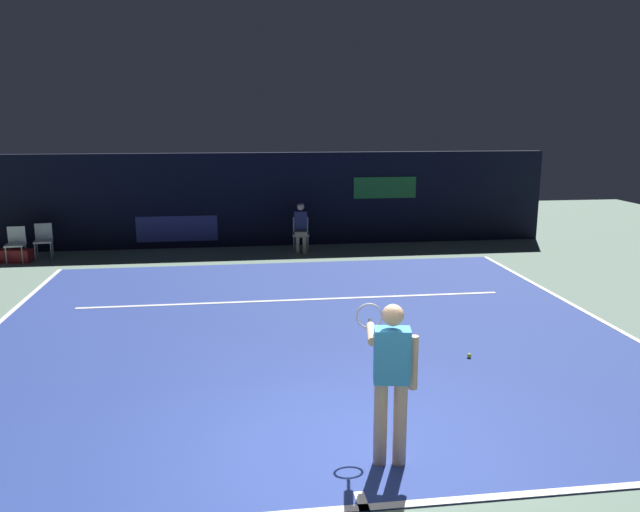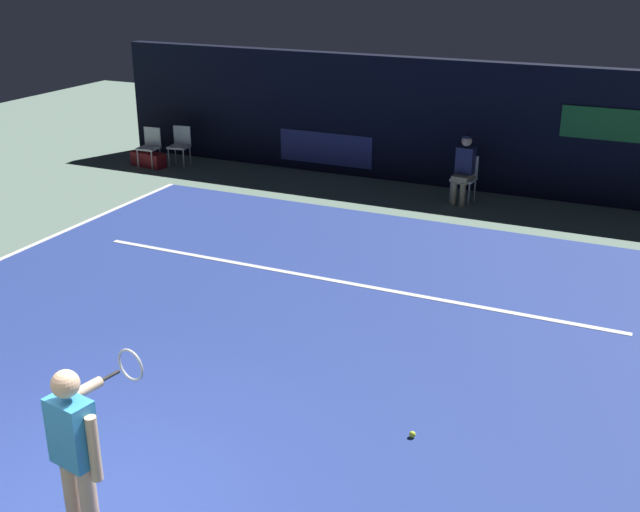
# 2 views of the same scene
# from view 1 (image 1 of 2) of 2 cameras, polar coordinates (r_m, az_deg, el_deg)

# --- Properties ---
(ground_plane) EXTENTS (31.46, 31.46, 0.00)m
(ground_plane) POSITION_cam_1_polar(r_m,az_deg,el_deg) (10.69, -1.44, -6.78)
(ground_plane) COLOR slate
(court_surface) EXTENTS (10.65, 10.14, 0.01)m
(court_surface) POSITION_cam_1_polar(r_m,az_deg,el_deg) (10.69, -1.44, -6.75)
(court_surface) COLOR navy
(court_surface) RESTS_ON ground
(line_baseline) EXTENTS (10.65, 0.10, 0.01)m
(line_baseline) POSITION_cam_1_polar(r_m,az_deg,el_deg) (6.21, 4.01, -21.88)
(line_baseline) COLOR white
(line_baseline) RESTS_ON court_surface
(line_sideline_left) EXTENTS (0.10, 10.14, 0.01)m
(line_sideline_left) POSITION_cam_1_polar(r_m,az_deg,el_deg) (12.38, 23.72, -5.08)
(line_sideline_left) COLOR white
(line_sideline_left) RESTS_ON court_surface
(line_service) EXTENTS (8.31, 0.10, 0.01)m
(line_service) POSITION_cam_1_polar(r_m,az_deg,el_deg) (12.37, -2.34, -4.03)
(line_service) COLOR white
(line_service) RESTS_ON court_surface
(line_centre_mark) EXTENTS (0.10, 0.30, 0.01)m
(line_centre_mark) POSITION_cam_1_polar(r_m,az_deg,el_deg) (6.29, 3.81, -21.38)
(line_centre_mark) COLOR white
(line_centre_mark) RESTS_ON court_surface
(back_wall) EXTENTS (15.57, 0.33, 2.60)m
(back_wall) POSITION_cam_1_polar(r_m,az_deg,el_deg) (17.68, -4.12, 5.17)
(back_wall) COLOR black
(back_wall) RESTS_ON ground
(tennis_player) EXTENTS (0.51, 1.00, 1.73)m
(tennis_player) POSITION_cam_1_polar(r_m,az_deg,el_deg) (6.46, 6.48, -10.64)
(tennis_player) COLOR #DBAD89
(tennis_player) RESTS_ON ground
(line_judge_on_chair) EXTENTS (0.47, 0.55, 1.32)m
(line_judge_on_chair) POSITION_cam_1_polar(r_m,az_deg,el_deg) (16.82, -1.77, 2.72)
(line_judge_on_chair) COLOR white
(line_judge_on_chair) RESTS_ON ground
(courtside_chair_near) EXTENTS (0.46, 0.44, 0.88)m
(courtside_chair_near) POSITION_cam_1_polar(r_m,az_deg,el_deg) (17.34, -25.97, 1.14)
(courtside_chair_near) COLOR white
(courtside_chair_near) RESTS_ON ground
(courtside_chair_far) EXTENTS (0.49, 0.47, 0.88)m
(courtside_chair_far) POSITION_cam_1_polar(r_m,az_deg,el_deg) (17.56, -23.89, 1.46)
(courtside_chair_far) COLOR white
(courtside_chair_far) RESTS_ON ground
(tennis_ball) EXTENTS (0.07, 0.07, 0.07)m
(tennis_ball) POSITION_cam_1_polar(r_m,az_deg,el_deg) (9.73, 13.43, -8.81)
(tennis_ball) COLOR #CCE033
(tennis_ball) RESTS_ON court_surface
(equipment_bag) EXTENTS (0.88, 0.45, 0.32)m
(equipment_bag) POSITION_cam_1_polar(r_m,az_deg,el_deg) (17.41, -26.08, 0.02)
(equipment_bag) COLOR maroon
(equipment_bag) RESTS_ON ground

